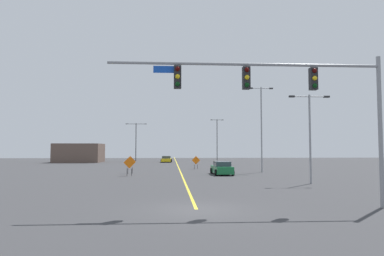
# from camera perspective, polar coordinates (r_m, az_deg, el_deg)

# --- Properties ---
(ground) EXTENTS (175.02, 175.02, 0.00)m
(ground) POSITION_cam_1_polar(r_m,az_deg,el_deg) (16.28, 0.72, -13.07)
(ground) COLOR #38383A
(road_centre_stripe) EXTENTS (0.16, 97.23, 0.01)m
(road_centre_stripe) POSITION_cam_1_polar(r_m,az_deg,el_deg) (64.69, -2.47, -5.78)
(road_centre_stripe) COLOR yellow
(road_centre_stripe) RESTS_ON ground
(traffic_signal_assembly) EXTENTS (12.88, 0.44, 7.14)m
(traffic_signal_assembly) POSITION_cam_1_polar(r_m,az_deg,el_deg) (17.07, 14.79, 5.98)
(traffic_signal_assembly) COLOR gray
(traffic_signal_assembly) RESTS_ON ground
(street_lamp_near_right) EXTENTS (2.87, 0.24, 9.98)m
(street_lamp_near_right) POSITION_cam_1_polar(r_m,az_deg,el_deg) (41.93, 11.18, 0.77)
(street_lamp_near_right) COLOR gray
(street_lamp_near_right) RESTS_ON ground
(street_lamp_far_right) EXTENTS (3.08, 0.24, 9.69)m
(street_lamp_far_right) POSITION_cam_1_polar(r_m,az_deg,el_deg) (83.40, 4.08, -1.39)
(street_lamp_far_right) COLOR black
(street_lamp_far_right) RESTS_ON ground
(street_lamp_mid_left) EXTENTS (3.27, 0.24, 7.02)m
(street_lamp_mid_left) POSITION_cam_1_polar(r_m,az_deg,el_deg) (29.28, 18.56, -0.30)
(street_lamp_mid_left) COLOR gray
(street_lamp_mid_left) RESTS_ON ground
(street_lamp_near_left) EXTENTS (4.56, 0.24, 8.29)m
(street_lamp_near_left) POSITION_cam_1_polar(r_m,az_deg,el_deg) (77.80, -9.07, -1.67)
(street_lamp_near_left) COLOR black
(street_lamp_near_left) RESTS_ON ground
(construction_sign_left_shoulder) EXTENTS (1.19, 0.08, 1.93)m
(construction_sign_left_shoulder) POSITION_cam_1_polar(r_m,az_deg,el_deg) (36.26, -10.11, -5.71)
(construction_sign_left_shoulder) COLOR orange
(construction_sign_left_shoulder) RESTS_ON ground
(construction_sign_right_lane) EXTENTS (1.24, 0.29, 1.93)m
(construction_sign_right_lane) POSITION_cam_1_polar(r_m,az_deg,el_deg) (39.59, -9.99, -5.52)
(construction_sign_right_lane) COLOR orange
(construction_sign_right_lane) RESTS_ON ground
(construction_sign_median_far) EXTENTS (1.13, 0.24, 1.74)m
(construction_sign_median_far) POSITION_cam_1_polar(r_m,az_deg,el_deg) (47.68, 0.64, -5.35)
(construction_sign_median_far) COLOR orange
(construction_sign_median_far) RESTS_ON ground
(car_yellow_mid) EXTENTS (2.25, 4.49, 1.26)m
(car_yellow_mid) POSITION_cam_1_polar(r_m,az_deg,el_deg) (71.12, -4.15, -5.07)
(car_yellow_mid) COLOR gold
(car_yellow_mid) RESTS_ON ground
(car_green_distant) EXTENTS (2.07, 4.51, 1.39)m
(car_green_distant) POSITION_cam_1_polar(r_m,az_deg,el_deg) (37.50, 4.85, -6.55)
(car_green_distant) COLOR #196B38
(car_green_distant) RESTS_ON ground
(roadside_building_west) EXTENTS (8.88, 7.43, 3.74)m
(roadside_building_west) POSITION_cam_1_polar(r_m,az_deg,el_deg) (74.45, -17.80, -3.87)
(roadside_building_west) COLOR brown
(roadside_building_west) RESTS_ON ground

